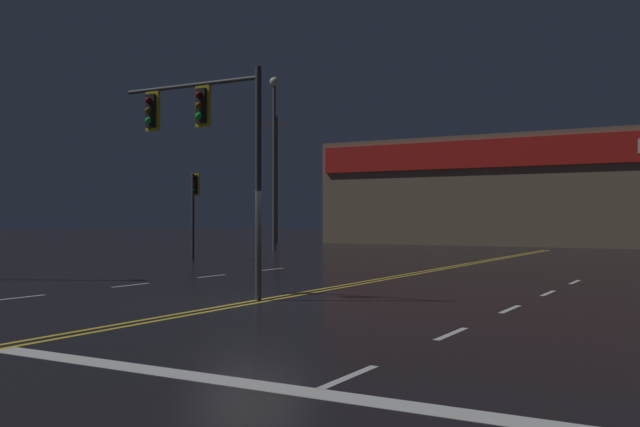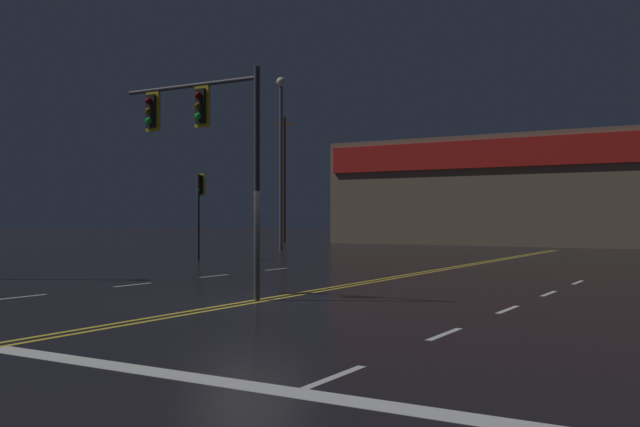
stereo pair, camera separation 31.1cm
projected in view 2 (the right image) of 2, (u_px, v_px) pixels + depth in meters
The scene contains 7 objects.
ground_plane at pixel (247, 303), 15.76m from camera, with size 200.00×200.00×0.00m, color black.
road_markings at pixel (252, 312), 14.14m from camera, with size 15.77×60.00×0.01m.
traffic_signal_median at pixel (201, 127), 17.17m from camera, with size 4.10×0.36×5.36m.
traffic_signal_corner_northwest at pixel (200, 196), 31.99m from camera, with size 0.42×0.36×3.89m.
streetlight_far_left at pixel (281, 141), 42.53m from camera, with size 0.56×0.56×10.32m.
building_backdrop at pixel (585, 191), 49.54m from camera, with size 35.11×10.23×7.57m.
utility_pole_row at pixel (586, 163), 44.05m from camera, with size 45.62×0.26×10.48m.
Camera 2 is at (9.45, -12.73, 1.87)m, focal length 40.00 mm.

